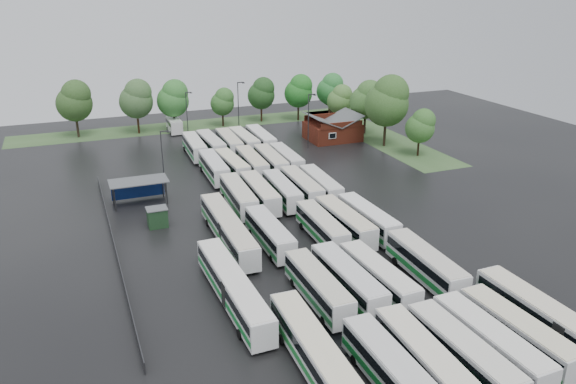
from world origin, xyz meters
name	(u,v)px	position (x,y,z in m)	size (l,w,h in m)	color
ground	(309,246)	(0.00, 0.00, 0.00)	(160.00, 160.00, 0.00)	black
brick_building	(333,131)	(24.00, 42.77, 1.87)	(10.07, 8.60, 5.39)	maroon
wash_shed	(138,183)	(-17.20, 22.02, 2.99)	(8.20, 4.20, 3.58)	#2D2D30
utility_hut	(157,217)	(-16.20, 12.60, 1.32)	(2.70, 2.20, 2.62)	black
grass_strip_north	(201,125)	(2.00, 64.80, 0.01)	(80.00, 10.00, 0.01)	#39592D
grass_strip_east	(375,135)	(34.00, 42.80, 0.01)	(10.00, 50.00, 0.01)	#39592D
west_fence	(114,244)	(-22.20, 8.00, 0.60)	(0.10, 50.00, 1.20)	#2D2D30
bus_r0c0	(392,372)	(-4.47, -26.14, 1.87)	(2.61, 12.23, 3.40)	silver
bus_r0c1	(424,360)	(-1.34, -25.80, 1.86)	(3.03, 12.26, 3.39)	silver
bus_r0c2	(462,354)	(2.03, -26.31, 1.87)	(2.85, 12.27, 3.40)	silver
bus_r0c3	(490,343)	(5.07, -26.01, 1.88)	(2.98, 12.35, 3.42)	silver
bus_r0c4	(517,333)	(8.33, -25.65, 1.85)	(3.10, 12.17, 3.36)	silver
bus_r1c0	(318,287)	(-4.42, -12.14, 1.81)	(2.53, 11.86, 3.30)	silver
bus_r1c1	(348,280)	(-1.08, -12.14, 1.88)	(2.82, 12.30, 3.41)	silver
bus_r1c2	(378,277)	(2.11, -12.68, 1.84)	(3.02, 12.11, 3.34)	silver
bus_r1c4	(425,264)	(8.22, -12.20, 1.89)	(3.01, 12.44, 3.44)	silver
bus_r2c0	(270,233)	(-4.60, 1.45, 1.81)	(2.56, 11.86, 3.30)	silver
bus_r2c2	(322,227)	(2.09, 0.94, 1.79)	(2.84, 11.76, 3.25)	silver
bus_r2c3	(345,222)	(5.27, 0.95, 1.88)	(2.81, 12.30, 3.41)	silver
bus_r2c4	(367,218)	(8.56, 0.99, 1.84)	(2.82, 12.04, 3.34)	silver
bus_r3c0	(238,196)	(-4.52, 14.58, 1.89)	(3.16, 12.44, 3.43)	silver
bus_r3c1	(260,193)	(-1.32, 14.63, 1.87)	(2.98, 12.31, 3.40)	silver
bus_r3c2	(282,191)	(2.06, 14.56, 1.81)	(3.08, 11.91, 3.29)	silver
bus_r3c3	(301,187)	(5.30, 14.95, 1.84)	(2.92, 12.10, 3.35)	silver
bus_r3c4	(320,185)	(8.23, 14.61, 1.82)	(3.05, 11.97, 3.30)	silver
bus_r4c0	(214,167)	(-4.41, 28.55, 1.87)	(2.98, 12.26, 3.39)	silver
bus_r4c1	(232,165)	(-1.30, 28.63, 1.79)	(2.92, 11.79, 3.26)	silver
bus_r4c2	(252,163)	(2.03, 28.39, 1.86)	(3.05, 12.24, 3.38)	silver
bus_r4c3	(271,161)	(5.29, 28.09, 1.86)	(3.11, 12.26, 3.38)	silver
bus_r4c4	(286,159)	(8.30, 28.65, 1.79)	(2.85, 11.74, 3.25)	silver
bus_r5c0	(195,147)	(-4.57, 41.69, 1.83)	(3.00, 12.06, 3.33)	silver
bus_r5c1	(211,144)	(-1.38, 42.09, 1.85)	(2.82, 12.12, 3.36)	silver
bus_r5c2	(229,143)	(2.04, 41.75, 1.85)	(3.07, 12.21, 3.37)	silver
bus_r5c3	(244,141)	(5.01, 41.99, 1.85)	(2.69, 12.11, 3.36)	silver
bus_r5c4	(261,139)	(8.32, 41.90, 1.89)	(3.04, 12.40, 3.43)	silver
artic_bus_west_a	(321,363)	(-9.15, -23.09, 1.86)	(3.06, 18.17, 3.36)	silver
artic_bus_west_b	(228,229)	(-8.95, 4.35, 1.88)	(2.82, 18.35, 3.40)	silver
artic_bus_west_c	(233,288)	(-12.38, -9.31, 1.85)	(2.92, 18.04, 3.34)	silver
artic_bus_east	(559,329)	(12.13, -26.62, 1.90)	(2.97, 18.56, 3.44)	silver
minibus	(174,125)	(-4.64, 60.38, 1.61)	(2.62, 6.70, 2.91)	silver
tree_north_0	(75,100)	(-23.64, 63.86, 7.62)	(7.16, 7.16, 11.85)	#32271B
tree_north_1	(137,99)	(-11.64, 62.34, 7.41)	(6.95, 6.95, 11.51)	#392213
tree_north_2	(174,98)	(-4.22, 61.27, 7.16)	(6.72, 6.72, 11.12)	black
tree_north_3	(223,101)	(6.55, 61.75, 5.52)	(5.18, 5.18, 8.58)	black
tree_north_4	(262,93)	(15.95, 62.80, 6.52)	(6.12, 6.12, 10.13)	#371F13
tree_north_5	(299,91)	(24.22, 60.75, 6.83)	(6.41, 6.41, 10.61)	#2E2113
tree_north_6	(332,93)	(33.14, 62.06, 5.42)	(5.09, 5.09, 8.43)	black
tree_east_0	(421,126)	(33.91, 26.80, 5.68)	(5.33, 5.33, 8.82)	black
tree_east_1	(388,100)	(31.60, 34.78, 8.94)	(8.38, 8.38, 13.89)	black
tree_east_2	(367,99)	(32.67, 44.61, 7.26)	(6.82, 6.82, 11.29)	#37251B
tree_east_3	(340,99)	(30.67, 52.78, 5.91)	(5.55, 5.55, 9.19)	black
tree_east_4	(331,89)	(32.42, 61.33, 6.64)	(6.24, 6.24, 10.33)	#362113
lamp_post_ne	(309,117)	(17.04, 38.88, 6.08)	(1.61, 0.31, 10.47)	#2D2D30
lamp_post_nw	(163,157)	(-12.87, 25.19, 5.56)	(1.47, 0.29, 9.58)	#2D2D30
lamp_post_back_w	(187,111)	(-2.68, 55.45, 5.41)	(1.43, 0.28, 9.32)	#2D2D30
lamp_post_back_e	(239,103)	(8.44, 56.02, 6.12)	(1.62, 0.32, 10.54)	#2D2D30
puddle_0	(348,337)	(-4.33, -18.56, 0.00)	(5.53, 5.53, 0.01)	black
puddle_1	(460,337)	(5.13, -22.28, 0.00)	(4.57, 4.57, 0.01)	black
puddle_2	(225,259)	(-10.57, 0.37, 0.00)	(5.67, 5.67, 0.01)	black
puddle_3	(348,253)	(3.43, -3.61, 0.00)	(3.35, 3.35, 0.01)	black
puddle_4	(502,281)	(15.85, -15.69, 0.00)	(2.62, 2.62, 0.01)	black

